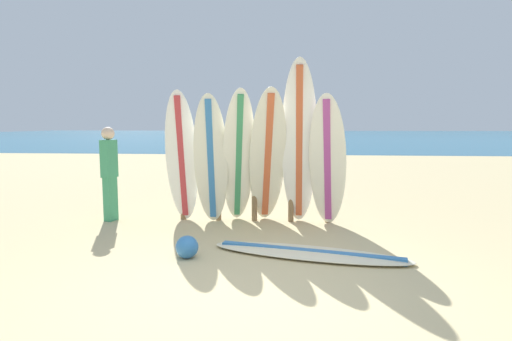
# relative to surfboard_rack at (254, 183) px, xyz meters

# --- Properties ---
(ground_plane) EXTENTS (120.00, 120.00, 0.00)m
(ground_plane) POSITION_rel_surfboard_rack_xyz_m (0.27, -2.98, -0.63)
(ground_plane) COLOR #CCB784
(ocean_water) EXTENTS (120.00, 80.00, 0.01)m
(ocean_water) POSITION_rel_surfboard_rack_xyz_m (0.27, 55.02, -0.62)
(ocean_water) COLOR #196B93
(ocean_water) RESTS_ON ground
(surfboard_rack) EXTENTS (2.52, 0.09, 1.05)m
(surfboard_rack) POSITION_rel_surfboard_rack_xyz_m (0.00, 0.00, 0.00)
(surfboard_rack) COLOR olive
(surfboard_rack) RESTS_ON ground
(surfboard_leaning_far_left) EXTENTS (0.55, 0.61, 2.13)m
(surfboard_leaning_far_left) POSITION_rel_surfboard_rack_xyz_m (-1.15, -0.26, 0.44)
(surfboard_leaning_far_left) COLOR white
(surfboard_leaning_far_left) RESTS_ON ground
(surfboard_leaning_left) EXTENTS (0.59, 0.67, 2.07)m
(surfboard_leaning_left) POSITION_rel_surfboard_rack_xyz_m (-0.65, -0.35, 0.41)
(surfboard_leaning_left) COLOR silver
(surfboard_leaning_left) RESTS_ON ground
(surfboard_leaning_center_left) EXTENTS (0.70, 1.05, 2.14)m
(surfboard_leaning_center_left) POSITION_rel_surfboard_rack_xyz_m (-0.22, -0.30, 0.44)
(surfboard_leaning_center_left) COLOR white
(surfboard_leaning_center_left) RESTS_ON ground
(surfboard_leaning_center) EXTENTS (0.73, 1.11, 2.15)m
(surfboard_leaning_center) POSITION_rel_surfboard_rack_xyz_m (0.23, -0.29, 0.45)
(surfboard_leaning_center) COLOR silver
(surfboard_leaning_center) RESTS_ON ground
(surfboard_leaning_center_right) EXTENTS (0.58, 0.92, 2.56)m
(surfboard_leaning_center_right) POSITION_rel_surfboard_rack_xyz_m (0.72, -0.33, 0.65)
(surfboard_leaning_center_right) COLOR white
(surfboard_leaning_center_right) RESTS_ON ground
(surfboard_leaning_right) EXTENTS (0.69, 0.81, 2.06)m
(surfboard_leaning_right) POSITION_rel_surfboard_rack_xyz_m (1.16, -0.39, 0.40)
(surfboard_leaning_right) COLOR white
(surfboard_leaning_right) RESTS_ON ground
(surfboard_lying_on_sand) EXTENTS (2.53, 1.13, 0.08)m
(surfboard_lying_on_sand) POSITION_rel_surfboard_rack_xyz_m (0.84, -1.79, -0.59)
(surfboard_lying_on_sand) COLOR beige
(surfboard_lying_on_sand) RESTS_ON ground
(beachgoer_standing) EXTENTS (0.23, 0.29, 1.56)m
(beachgoer_standing) POSITION_rel_surfboard_rack_xyz_m (-2.39, -0.19, 0.23)
(beachgoer_standing) COLOR #3F9966
(beachgoer_standing) RESTS_ON ground
(small_boat_offshore) EXTENTS (2.02, 2.92, 0.71)m
(small_boat_offshore) POSITION_rel_surfboard_rack_xyz_m (-3.20, 26.05, -0.37)
(small_boat_offshore) COLOR #B22D28
(small_boat_offshore) RESTS_ON ocean_water
(beach_ball) EXTENTS (0.27, 0.27, 0.27)m
(beach_ball) POSITION_rel_surfboard_rack_xyz_m (-0.63, -2.00, -0.49)
(beach_ball) COLOR #3372B2
(beach_ball) RESTS_ON ground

